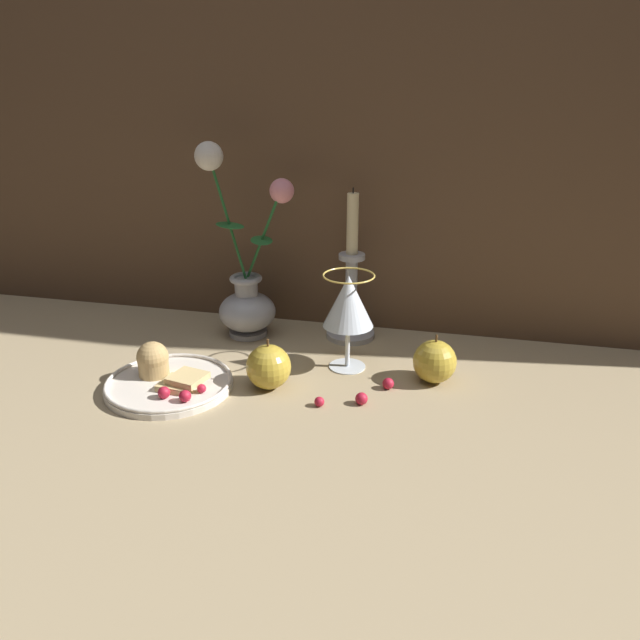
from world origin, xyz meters
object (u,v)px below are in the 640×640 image
at_px(vase, 246,286).
at_px(apple_near_glass, 269,367).
at_px(plate_with_pastries, 166,378).
at_px(apple_beside_vase, 435,362).
at_px(candlestick, 351,292).
at_px(wine_glass, 348,304).

xyz_separation_m(vase, apple_near_glass, (0.11, -0.20, -0.06)).
distance_m(plate_with_pastries, apple_beside_vase, 0.44).
xyz_separation_m(plate_with_pastries, candlestick, (0.25, 0.27, 0.08)).
bearing_deg(apple_near_glass, candlestick, 68.62).
xyz_separation_m(vase, plate_with_pastries, (-0.06, -0.24, -0.08)).
height_order(vase, apple_near_glass, vase).
bearing_deg(apple_near_glass, wine_glass, 42.75).
bearing_deg(plate_with_pastries, vase, 76.59).
distance_m(plate_with_pastries, candlestick, 0.38).
relative_size(candlestick, apple_near_glass, 3.37).
bearing_deg(apple_beside_vase, apple_near_glass, -162.49).
relative_size(plate_with_pastries, apple_near_glass, 2.42).
bearing_deg(candlestick, apple_beside_vase, -41.97).
bearing_deg(apple_beside_vase, vase, 162.11).
xyz_separation_m(candlestick, apple_beside_vase, (0.17, -0.15, -0.06)).
height_order(wine_glass, candlestick, candlestick).
distance_m(vase, wine_glass, 0.24).
height_order(apple_beside_vase, apple_near_glass, apple_near_glass).
distance_m(plate_with_pastries, apple_near_glass, 0.17).
height_order(candlestick, apple_near_glass, candlestick).
xyz_separation_m(candlestick, apple_near_glass, (-0.09, -0.23, -0.06)).
bearing_deg(candlestick, plate_with_pastries, -133.27).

